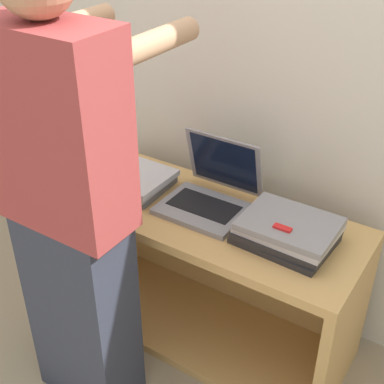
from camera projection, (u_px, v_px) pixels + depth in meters
ground_plane at (169, 365)px, 2.09m from camera, size 12.00×12.00×0.00m
wall_back at (256, 21)px, 1.87m from camera, size 8.00×0.05×2.40m
cart at (209, 266)px, 2.14m from camera, size 1.19×0.47×0.59m
laptop_open at (210, 194)px, 1.95m from camera, size 0.31×0.30×0.25m
laptop_stack_left at (129, 178)px, 2.08m from camera, size 0.33×0.26×0.07m
laptop_stack_right at (288, 231)px, 1.77m from camera, size 0.32×0.25×0.09m
person at (71, 212)px, 1.61m from camera, size 0.40×0.52×1.54m
inventory_tag at (283, 228)px, 1.70m from camera, size 0.06×0.02×0.01m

